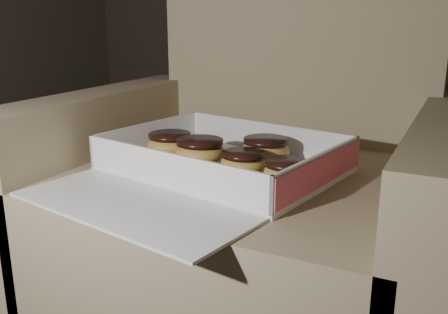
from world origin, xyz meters
TOP-DOWN VIEW (x-y plane):
  - armchair at (0.08, 0.16)m, footprint 0.83×0.70m
  - bakery_box at (0.04, 0.03)m, footprint 0.49×0.55m
  - donut_a at (0.09, 0.05)m, footprint 0.08×0.08m
  - donut_b at (0.10, 0.14)m, footprint 0.10×0.10m
  - donut_c at (-0.10, 0.10)m, footprint 0.09×0.09m
  - donut_d at (-0.01, 0.07)m, footprint 0.10×0.10m
  - donut_e at (0.19, 0.03)m, footprint 0.08×0.08m
  - crumb_a at (0.13, -0.03)m, footprint 0.01×0.01m
  - crumb_b at (0.06, -0.07)m, footprint 0.01×0.01m
  - crumb_c at (0.13, -0.02)m, footprint 0.01×0.01m

SIDE VIEW (x-z plane):
  - armchair at x=0.08m, z-range -0.16..0.70m
  - crumb_a at x=0.13m, z-range 0.39..0.40m
  - crumb_b at x=0.06m, z-range 0.39..0.40m
  - crumb_c at x=0.13m, z-range 0.39..0.40m
  - bakery_box at x=0.04m, z-range 0.37..0.44m
  - donut_e at x=0.19m, z-range 0.40..0.44m
  - donut_a at x=0.09m, z-range 0.40..0.44m
  - donut_c at x=-0.10m, z-range 0.40..0.44m
  - donut_b at x=0.10m, z-range 0.40..0.44m
  - donut_d at x=-0.01m, z-range 0.40..0.45m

